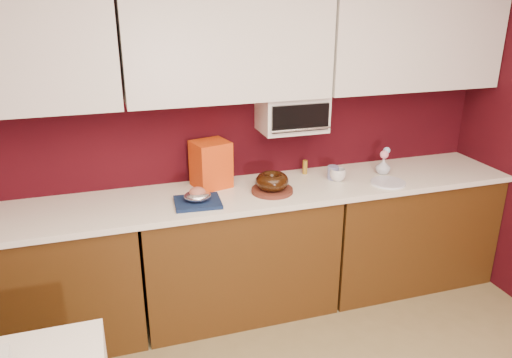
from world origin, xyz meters
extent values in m
cube|color=#3A070E|center=(0.00, 2.25, 1.25)|extent=(4.00, 0.02, 2.50)
cube|color=#472A0E|center=(-1.33, 1.94, 0.43)|extent=(1.31, 0.58, 0.86)
cube|color=#472A0E|center=(0.00, 1.94, 0.43)|extent=(1.31, 0.58, 0.86)
cube|color=#472A0E|center=(1.33, 1.94, 0.43)|extent=(1.31, 0.58, 0.86)
cube|color=white|center=(0.00, 1.94, 0.88)|extent=(4.00, 0.62, 0.04)
cube|color=white|center=(0.00, 2.08, 1.85)|extent=(1.31, 0.33, 0.70)
cube|color=white|center=(1.33, 2.08, 1.85)|extent=(1.31, 0.33, 0.70)
cube|color=white|center=(0.45, 2.10, 1.38)|extent=(0.45, 0.30, 0.25)
cube|color=black|center=(0.45, 1.94, 1.38)|extent=(0.40, 0.02, 0.18)
cylinder|color=silver|center=(0.45, 1.93, 1.30)|extent=(0.42, 0.02, 0.02)
cylinder|color=#59261A|center=(0.23, 1.87, 0.91)|extent=(0.34, 0.34, 0.03)
torus|color=black|center=(0.23, 1.87, 0.98)|extent=(0.27, 0.27, 0.09)
cube|color=#122144|center=(-0.28, 1.83, 0.91)|extent=(0.31, 0.27, 0.02)
ellipsoid|color=white|center=(-0.28, 1.83, 0.96)|extent=(0.18, 0.16, 0.06)
ellipsoid|color=#B66653|center=(-0.28, 1.83, 0.98)|extent=(0.11, 0.09, 0.07)
cube|color=red|center=(-0.13, 2.11, 1.06)|extent=(0.28, 0.26, 0.32)
cylinder|color=black|center=(0.27, 2.03, 0.92)|extent=(0.24, 0.24, 0.03)
imported|color=silver|center=(0.74, 1.94, 0.95)|extent=(0.14, 0.14, 0.11)
cylinder|color=navy|center=(0.73, 1.98, 0.95)|extent=(0.09, 0.09, 0.10)
imported|color=silver|center=(1.13, 1.97, 0.96)|extent=(0.11, 0.11, 0.13)
sphere|color=pink|center=(1.13, 1.97, 1.05)|extent=(0.06, 0.06, 0.06)
sphere|color=#97C2F2|center=(1.16, 1.99, 1.07)|extent=(0.05, 0.05, 0.05)
cylinder|color=white|center=(1.06, 1.78, 0.91)|extent=(0.26, 0.26, 0.01)
cylinder|color=olive|center=(0.58, 2.14, 0.95)|extent=(0.04, 0.04, 0.10)
camera|label=1|loc=(-0.80, -1.04, 2.16)|focal=35.00mm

